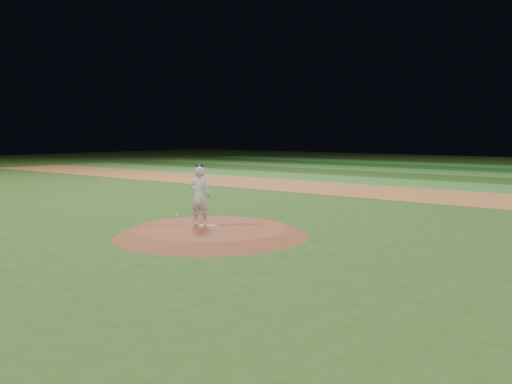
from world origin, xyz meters
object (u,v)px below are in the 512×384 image
(pitchers_mound, at_px, (212,232))
(pitching_rubber, at_px, (209,226))
(rosin_bag, at_px, (177,215))
(pitcher_on_mound, at_px, (200,195))

(pitchers_mound, xyz_separation_m, pitching_rubber, (-0.23, 0.12, 0.14))
(rosin_bag, bearing_deg, pitching_rubber, -19.38)
(pitching_rubber, height_order, rosin_bag, rosin_bag)
(pitcher_on_mound, bearing_deg, pitching_rubber, 25.50)
(pitching_rubber, bearing_deg, pitchers_mound, -51.23)
(pitchers_mound, xyz_separation_m, rosin_bag, (-2.39, 0.88, 0.16))
(pitcher_on_mound, bearing_deg, pitchers_mound, -1.51)
(pitching_rubber, bearing_deg, pitcher_on_mound, -177.79)
(pitchers_mound, distance_m, pitcher_on_mound, 1.11)
(pitchers_mound, height_order, pitcher_on_mound, pitcher_on_mound)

